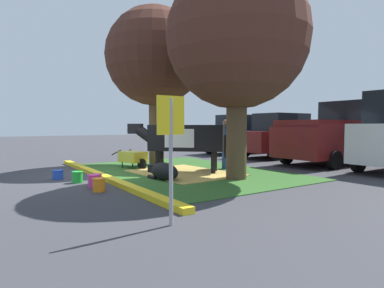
{
  "coord_description": "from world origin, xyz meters",
  "views": [
    {
      "loc": [
        9.28,
        -3.36,
        1.47
      ],
      "look_at": [
        1.02,
        2.14,
        0.9
      ],
      "focal_mm": 30.3,
      "sensor_mm": 36.0,
      "label": 1
    }
  ],
  "objects_px": {
    "sedan_red": "(281,136)",
    "pickup_truck_maroon": "(339,135)",
    "bucket_pink": "(95,180)",
    "person_handler": "(226,143)",
    "parking_sign": "(171,134)",
    "bucket_green": "(78,177)",
    "shade_tree_right": "(237,38)",
    "shade_tree_left": "(155,57)",
    "bucket_blue": "(58,174)",
    "sedan_blue": "(241,135)",
    "calf_lying": "(164,171)",
    "wheelbarrow": "(133,157)",
    "bucket_orange": "(99,184)",
    "cow_holstein": "(183,138)"
  },
  "relations": [
    {
      "from": "shade_tree_left",
      "to": "sedan_blue",
      "type": "distance_m",
      "value": 7.11
    },
    {
      "from": "cow_holstein",
      "to": "person_handler",
      "type": "xyz_separation_m",
      "value": [
        0.14,
        1.6,
        -0.18
      ]
    },
    {
      "from": "bucket_pink",
      "to": "shade_tree_right",
      "type": "bearing_deg",
      "value": 73.38
    },
    {
      "from": "shade_tree_right",
      "to": "parking_sign",
      "type": "xyz_separation_m",
      "value": [
        2.57,
        -3.52,
        -2.45
      ]
    },
    {
      "from": "calf_lying",
      "to": "person_handler",
      "type": "relative_size",
      "value": 0.79
    },
    {
      "from": "parking_sign",
      "to": "sedan_red",
      "type": "height_order",
      "value": "sedan_red"
    },
    {
      "from": "bucket_blue",
      "to": "sedan_blue",
      "type": "height_order",
      "value": "sedan_blue"
    },
    {
      "from": "shade_tree_left",
      "to": "shade_tree_right",
      "type": "bearing_deg",
      "value": 4.88
    },
    {
      "from": "bucket_pink",
      "to": "sedan_red",
      "type": "bearing_deg",
      "value": 104.83
    },
    {
      "from": "bucket_pink",
      "to": "bucket_green",
      "type": "bearing_deg",
      "value": -165.94
    },
    {
      "from": "shade_tree_right",
      "to": "pickup_truck_maroon",
      "type": "relative_size",
      "value": 1.06
    },
    {
      "from": "shade_tree_right",
      "to": "bucket_green",
      "type": "xyz_separation_m",
      "value": [
        -1.86,
        -3.74,
        -3.63
      ]
    },
    {
      "from": "bucket_blue",
      "to": "bucket_pink",
      "type": "relative_size",
      "value": 0.89
    },
    {
      "from": "calf_lying",
      "to": "wheelbarrow",
      "type": "height_order",
      "value": "wheelbarrow"
    },
    {
      "from": "sedan_blue",
      "to": "sedan_red",
      "type": "xyz_separation_m",
      "value": [
        2.63,
        0.09,
        0.0
      ]
    },
    {
      "from": "wheelbarrow",
      "to": "pickup_truck_maroon",
      "type": "bearing_deg",
      "value": 67.23
    },
    {
      "from": "bucket_blue",
      "to": "sedan_red",
      "type": "relative_size",
      "value": 0.07
    },
    {
      "from": "cow_holstein",
      "to": "parking_sign",
      "type": "bearing_deg",
      "value": -33.89
    },
    {
      "from": "wheelbarrow",
      "to": "parking_sign",
      "type": "bearing_deg",
      "value": -18.54
    },
    {
      "from": "shade_tree_right",
      "to": "bucket_pink",
      "type": "bearing_deg",
      "value": -106.62
    },
    {
      "from": "bucket_green",
      "to": "bucket_blue",
      "type": "bearing_deg",
      "value": -160.02
    },
    {
      "from": "calf_lying",
      "to": "bucket_pink",
      "type": "relative_size",
      "value": 3.87
    },
    {
      "from": "calf_lying",
      "to": "bucket_orange",
      "type": "bearing_deg",
      "value": -75.1
    },
    {
      "from": "calf_lying",
      "to": "person_handler",
      "type": "height_order",
      "value": "person_handler"
    },
    {
      "from": "cow_holstein",
      "to": "bucket_blue",
      "type": "bearing_deg",
      "value": -103.3
    },
    {
      "from": "calf_lying",
      "to": "bucket_orange",
      "type": "height_order",
      "value": "calf_lying"
    },
    {
      "from": "calf_lying",
      "to": "sedan_red",
      "type": "xyz_separation_m",
      "value": [
        -2.59,
        7.58,
        0.75
      ]
    },
    {
      "from": "cow_holstein",
      "to": "calf_lying",
      "type": "relative_size",
      "value": 1.92
    },
    {
      "from": "bucket_pink",
      "to": "wheelbarrow",
      "type": "bearing_deg",
      "value": 141.02
    },
    {
      "from": "person_handler",
      "to": "sedan_blue",
      "type": "bearing_deg",
      "value": 133.38
    },
    {
      "from": "bucket_green",
      "to": "pickup_truck_maroon",
      "type": "height_order",
      "value": "pickup_truck_maroon"
    },
    {
      "from": "parking_sign",
      "to": "bucket_green",
      "type": "height_order",
      "value": "parking_sign"
    },
    {
      "from": "wheelbarrow",
      "to": "bucket_orange",
      "type": "height_order",
      "value": "wheelbarrow"
    },
    {
      "from": "calf_lying",
      "to": "bucket_blue",
      "type": "relative_size",
      "value": 4.34
    },
    {
      "from": "shade_tree_right",
      "to": "bucket_green",
      "type": "height_order",
      "value": "shade_tree_right"
    },
    {
      "from": "shade_tree_right",
      "to": "shade_tree_left",
      "type": "bearing_deg",
      "value": -175.12
    },
    {
      "from": "sedan_red",
      "to": "pickup_truck_maroon",
      "type": "bearing_deg",
      "value": -0.76
    },
    {
      "from": "calf_lying",
      "to": "bucket_green",
      "type": "relative_size",
      "value": 4.46
    },
    {
      "from": "person_handler",
      "to": "bucket_green",
      "type": "height_order",
      "value": "person_handler"
    },
    {
      "from": "calf_lying",
      "to": "wheelbarrow",
      "type": "bearing_deg",
      "value": 173.81
    },
    {
      "from": "bucket_pink",
      "to": "person_handler",
      "type": "bearing_deg",
      "value": 98.27
    },
    {
      "from": "bucket_pink",
      "to": "sedan_blue",
      "type": "distance_m",
      "value": 10.66
    },
    {
      "from": "shade_tree_left",
      "to": "bucket_pink",
      "type": "height_order",
      "value": "shade_tree_left"
    },
    {
      "from": "shade_tree_right",
      "to": "pickup_truck_maroon",
      "type": "distance_m",
      "value": 6.43
    },
    {
      "from": "bucket_pink",
      "to": "bucket_orange",
      "type": "xyz_separation_m",
      "value": [
        0.61,
        -0.09,
        0.0
      ]
    },
    {
      "from": "cow_holstein",
      "to": "calf_lying",
      "type": "height_order",
      "value": "cow_holstein"
    },
    {
      "from": "bucket_orange",
      "to": "bucket_green",
      "type": "bearing_deg",
      "value": -175.53
    },
    {
      "from": "person_handler",
      "to": "bucket_green",
      "type": "xyz_separation_m",
      "value": [
        -0.13,
        -4.8,
        -0.74
      ]
    },
    {
      "from": "bucket_green",
      "to": "pickup_truck_maroon",
      "type": "relative_size",
      "value": 0.05
    },
    {
      "from": "bucket_blue",
      "to": "parking_sign",
      "type": "bearing_deg",
      "value": 5.74
    }
  ]
}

